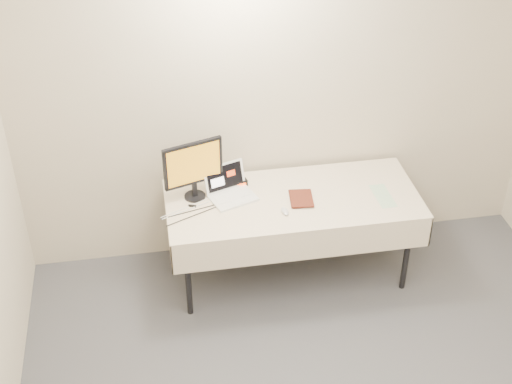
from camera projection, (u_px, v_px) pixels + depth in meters
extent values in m
cube|color=beige|center=(282.00, 95.00, 5.24)|extent=(4.00, 0.10, 2.70)
cylinder|color=black|center=(188.00, 277.00, 5.09)|extent=(0.04, 0.04, 0.69)
cylinder|color=black|center=(407.00, 252.00, 5.32)|extent=(0.04, 0.04, 0.69)
cylinder|color=black|center=(181.00, 228.00, 5.57)|extent=(0.04, 0.04, 0.69)
cylinder|color=black|center=(382.00, 207.00, 5.80)|extent=(0.04, 0.04, 0.69)
cube|color=gray|center=(293.00, 201.00, 5.24)|extent=(1.80, 0.75, 0.04)
cube|color=beige|center=(293.00, 198.00, 5.22)|extent=(1.86, 0.81, 0.01)
cube|color=beige|center=(305.00, 246.00, 4.97)|extent=(1.86, 0.01, 0.25)
cube|color=beige|center=(282.00, 183.00, 5.62)|extent=(1.86, 0.01, 0.25)
cube|color=beige|center=(168.00, 225.00, 5.17)|extent=(0.01, 0.81, 0.25)
cube|color=beige|center=(411.00, 200.00, 5.42)|extent=(0.01, 0.81, 0.25)
cube|color=white|center=(233.00, 198.00, 5.20)|extent=(0.37, 0.31, 0.02)
cube|color=white|center=(224.00, 177.00, 5.24)|extent=(0.32, 0.17, 0.20)
cube|color=black|center=(224.00, 177.00, 5.24)|extent=(0.28, 0.14, 0.17)
cylinder|color=black|center=(195.00, 196.00, 5.23)|extent=(0.20, 0.20, 0.01)
cube|color=black|center=(195.00, 189.00, 5.19)|extent=(0.04, 0.03, 0.11)
cube|color=black|center=(193.00, 163.00, 5.06)|extent=(0.43, 0.16, 0.33)
cube|color=orange|center=(193.00, 163.00, 5.06)|extent=(0.38, 0.12, 0.29)
imported|color=maroon|center=(290.00, 188.00, 5.13)|extent=(0.17, 0.04, 0.22)
cube|color=black|center=(240.00, 183.00, 5.33)|extent=(0.12, 0.07, 0.05)
cube|color=#FF460C|center=(241.00, 185.00, 5.32)|extent=(0.08, 0.02, 0.02)
ellipsoid|color=silver|center=(285.00, 211.00, 5.06)|extent=(0.06, 0.10, 0.02)
cube|color=#B1D9AD|center=(383.00, 196.00, 5.24)|extent=(0.13, 0.31, 0.00)
cube|color=black|center=(192.00, 206.00, 5.13)|extent=(0.06, 0.04, 0.01)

